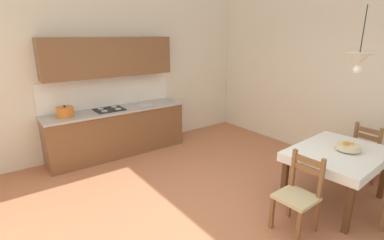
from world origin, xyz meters
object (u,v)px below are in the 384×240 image
(dining_table, at_px, (338,159))
(dining_chair_tv_side, at_px, (298,195))
(fruit_bowl, at_px, (348,147))
(pendant_lamp, at_px, (359,59))
(kitchen_cabinetry, at_px, (115,111))
(dining_chair_window_side, at_px, (369,153))

(dining_table, relative_size, dining_chair_tv_side, 1.55)
(fruit_bowl, bearing_deg, pendant_lamp, 167.55)
(kitchen_cabinetry, distance_m, dining_table, 3.85)
(kitchen_cabinetry, height_order, fruit_bowl, kitchen_cabinetry)
(dining_chair_window_side, relative_size, pendant_lamp, 1.16)
(dining_chair_window_side, xyz_separation_m, fruit_bowl, (-0.98, -0.11, 0.37))
(fruit_bowl, height_order, pendant_lamp, pendant_lamp)
(dining_chair_tv_side, height_order, dining_chair_window_side, same)
(kitchen_cabinetry, height_order, dining_table, kitchen_cabinetry)
(dining_chair_tv_side, bearing_deg, kitchen_cabinetry, 102.92)
(dining_chair_window_side, height_order, pendant_lamp, pendant_lamp)
(pendant_lamp, bearing_deg, dining_chair_window_side, 5.07)
(dining_chair_tv_side, relative_size, fruit_bowl, 3.10)
(kitchen_cabinetry, xyz_separation_m, fruit_bowl, (1.83, -3.49, -0.04))
(kitchen_cabinetry, relative_size, dining_table, 1.83)
(dining_table, distance_m, fruit_bowl, 0.21)
(dining_chair_tv_side, xyz_separation_m, dining_chair_window_side, (2.01, 0.09, 0.00))
(kitchen_cabinetry, bearing_deg, dining_table, -62.81)
(dining_chair_tv_side, bearing_deg, dining_chair_window_side, 2.62)
(dining_chair_window_side, distance_m, pendant_lamp, 1.85)
(dining_chair_window_side, bearing_deg, dining_table, -178.23)
(dining_table, relative_size, pendant_lamp, 1.79)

